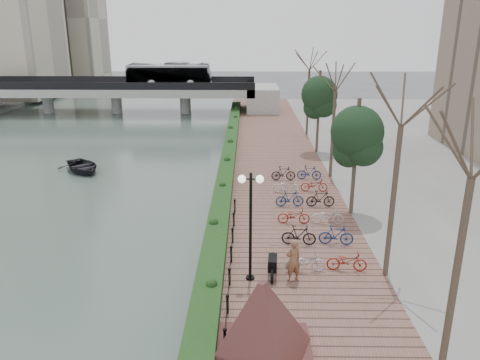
{
  "coord_description": "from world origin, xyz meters",
  "views": [
    {
      "loc": [
        2.1,
        -15.81,
        10.42
      ],
      "look_at": [
        1.68,
        10.35,
        2.0
      ],
      "focal_mm": 35.0,
      "sensor_mm": 36.0,
      "label": 1
    }
  ],
  "objects_px": {
    "motorcycle": "(273,263)",
    "pedestrian": "(293,260)",
    "lamppost": "(251,204)",
    "granite_monument": "(261,321)",
    "boat": "(82,166)"
  },
  "relations": [
    {
      "from": "granite_monument",
      "to": "pedestrian",
      "type": "height_order",
      "value": "granite_monument"
    },
    {
      "from": "granite_monument",
      "to": "lamppost",
      "type": "bearing_deg",
      "value": 93.56
    },
    {
      "from": "lamppost",
      "to": "motorcycle",
      "type": "height_order",
      "value": "lamppost"
    },
    {
      "from": "motorcycle",
      "to": "boat",
      "type": "height_order",
      "value": "motorcycle"
    },
    {
      "from": "pedestrian",
      "to": "granite_monument",
      "type": "bearing_deg",
      "value": 50.41
    },
    {
      "from": "boat",
      "to": "motorcycle",
      "type": "bearing_deg",
      "value": -88.11
    },
    {
      "from": "granite_monument",
      "to": "pedestrian",
      "type": "distance_m",
      "value": 5.1
    },
    {
      "from": "lamppost",
      "to": "motorcycle",
      "type": "relative_size",
      "value": 2.71
    },
    {
      "from": "pedestrian",
      "to": "lamppost",
      "type": "bearing_deg",
      "value": -26.0
    },
    {
      "from": "granite_monument",
      "to": "boat",
      "type": "xyz_separation_m",
      "value": [
        -13.12,
        21.84,
        -1.42
      ]
    },
    {
      "from": "motorcycle",
      "to": "lamppost",
      "type": "bearing_deg",
      "value": -153.16
    },
    {
      "from": "lamppost",
      "to": "motorcycle",
      "type": "bearing_deg",
      "value": 22.65
    },
    {
      "from": "granite_monument",
      "to": "lamppost",
      "type": "distance_m",
      "value": 5.35
    },
    {
      "from": "motorcycle",
      "to": "pedestrian",
      "type": "distance_m",
      "value": 1.03
    },
    {
      "from": "lamppost",
      "to": "pedestrian",
      "type": "bearing_deg",
      "value": -2.99
    }
  ]
}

